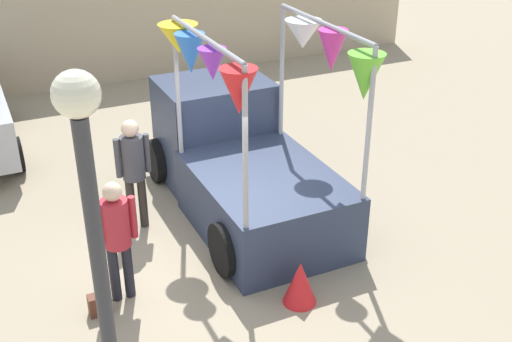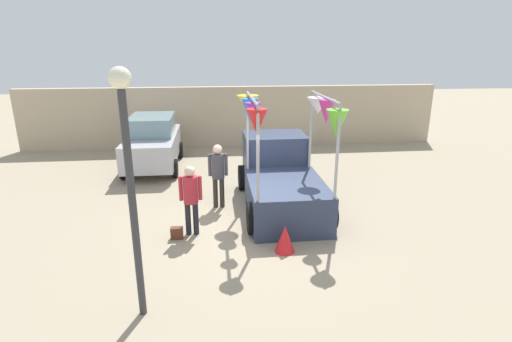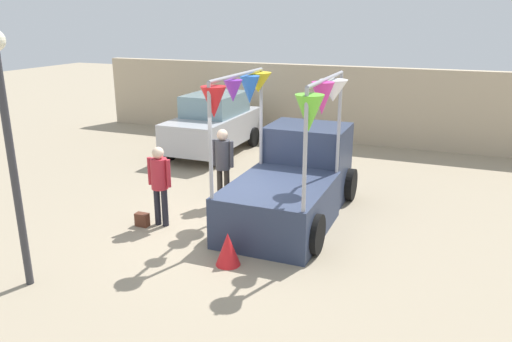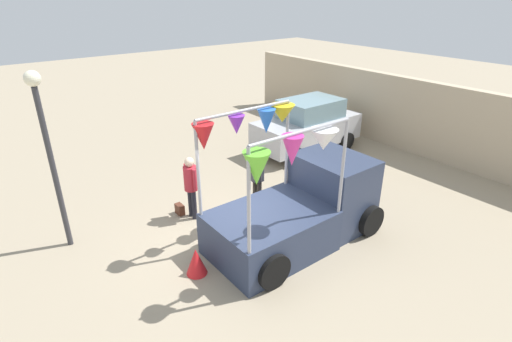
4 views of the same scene
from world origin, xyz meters
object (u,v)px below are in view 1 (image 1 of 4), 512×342
object	(u,v)px
person_vendor	(133,164)
vendor_truck	(238,153)
person_customer	(117,230)
handbag	(100,304)
folded_kite_bundle_crimson	(300,283)
street_lamp	(98,257)

from	to	relation	value
person_vendor	vendor_truck	bearing A→B (deg)	1.30
person_customer	handbag	xyz separation A→B (m)	(-0.35, -0.20, -0.88)
person_customer	folded_kite_bundle_crimson	bearing A→B (deg)	-27.72
person_customer	folded_kite_bundle_crimson	xyz separation A→B (m)	(2.03, -1.07, -0.72)
vendor_truck	person_customer	distance (m)	2.88
vendor_truck	street_lamp	size ratio (longest dim) A/B	1.02
person_customer	person_vendor	bearing A→B (deg)	67.59
vendor_truck	folded_kite_bundle_crimson	distance (m)	2.79
folded_kite_bundle_crimson	handbag	bearing A→B (deg)	160.00
person_vendor	street_lamp	size ratio (longest dim) A/B	0.44
folded_kite_bundle_crimson	vendor_truck	bearing A→B (deg)	83.01
person_customer	person_vendor	xyz separation A→B (m)	(0.66, 1.60, 0.06)
person_customer	handbag	world-z (taller)	person_customer
person_vendor	street_lamp	bearing A→B (deg)	-106.94
person_vendor	handbag	distance (m)	2.27
handbag	folded_kite_bundle_crimson	xyz separation A→B (m)	(2.38, -0.87, 0.16)
person_vendor	street_lamp	distance (m)	4.93
person_vendor	handbag	bearing A→B (deg)	-119.28
vendor_truck	person_vendor	size ratio (longest dim) A/B	2.30
handbag	folded_kite_bundle_crimson	world-z (taller)	folded_kite_bundle_crimson
person_vendor	folded_kite_bundle_crimson	distance (m)	3.10
street_lamp	person_customer	bearing A→B (deg)	76.26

